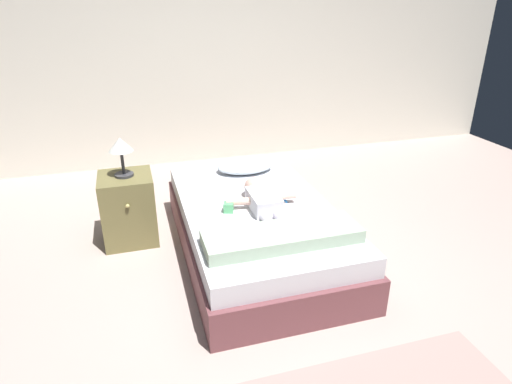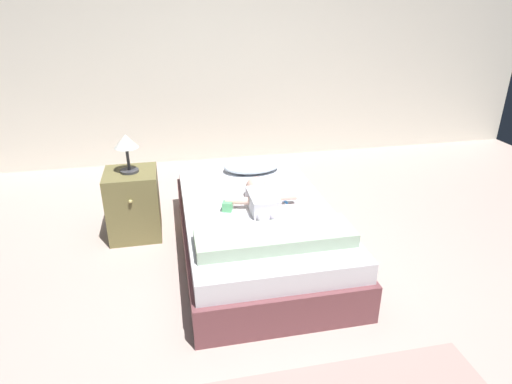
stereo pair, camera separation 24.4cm
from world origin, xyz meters
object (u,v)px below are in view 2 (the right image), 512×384
(toy_block, at_px, (227,206))
(pillow, at_px, (252,166))
(baby, at_px, (261,199))
(lamp, at_px, (126,145))
(bed, at_px, (256,228))
(toothbrush, at_px, (283,199))
(nightstand, at_px, (134,204))

(toy_block, bearing_deg, pillow, 66.31)
(baby, distance_m, lamp, 1.13)
(bed, height_order, toothbrush, toothbrush)
(toothbrush, height_order, lamp, lamp)
(bed, relative_size, baby, 3.05)
(bed, height_order, pillow, pillow)
(bed, bearing_deg, baby, -57.06)
(pillow, xyz_separation_m, baby, (-0.07, -0.73, 0.01))
(bed, xyz_separation_m, nightstand, (-0.93, 0.46, 0.08))
(baby, relative_size, toy_block, 7.30)
(nightstand, relative_size, toy_block, 6.36)
(baby, distance_m, toothbrush, 0.22)
(baby, relative_size, lamp, 2.09)
(toy_block, bearing_deg, bed, 16.09)
(pillow, height_order, toothbrush, pillow)
(bed, distance_m, pillow, 0.74)
(baby, xyz_separation_m, nightstand, (-0.96, 0.51, -0.19))
(pillow, bearing_deg, toy_block, -113.69)
(lamp, bearing_deg, nightstand, -90.00)
(pillow, xyz_separation_m, nightstand, (-1.03, -0.22, -0.17))
(baby, height_order, lamp, lamp)
(pillow, bearing_deg, nightstand, -167.97)
(nightstand, bearing_deg, baby, -28.03)
(bed, xyz_separation_m, pillow, (0.10, 0.68, 0.26))
(pillow, bearing_deg, lamp, -167.98)
(lamp, bearing_deg, bed, -26.53)
(toothbrush, xyz_separation_m, nightstand, (-1.15, 0.42, -0.13))
(bed, bearing_deg, pillow, 81.46)
(toothbrush, relative_size, toy_block, 1.81)
(bed, relative_size, lamp, 6.38)
(nightstand, bearing_deg, bed, -26.53)
(toy_block, bearing_deg, baby, 4.02)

